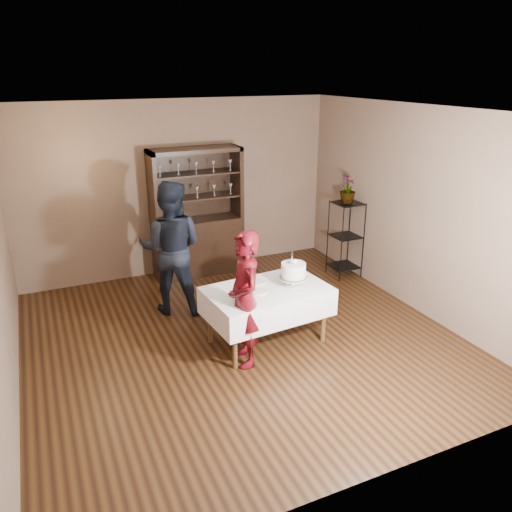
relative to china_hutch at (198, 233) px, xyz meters
The scene contains 13 objects.
floor 2.36m from the china_hutch, 95.08° to the right, with size 5.00×5.00×0.00m, color black.
ceiling 3.04m from the china_hutch, 95.08° to the right, with size 5.00×5.00×0.00m, color silver.
back_wall 0.76m from the china_hutch, 128.88° to the left, with size 5.00×0.02×2.70m, color brown.
wall_right 3.29m from the china_hutch, 44.39° to the right, with size 0.02×5.00×2.70m, color brown.
china_hutch is the anchor object (origin of this frame).
plant_etagere 2.33m from the china_hutch, 26.83° to the right, with size 0.42×0.42×1.20m.
cake_table 2.45m from the china_hutch, 88.77° to the right, with size 1.48×0.99×0.70m.
woman 2.76m from the china_hutch, 97.41° to the right, with size 0.56×0.37×1.54m, color #3D050B.
man 1.38m from the china_hutch, 122.41° to the right, with size 0.87×0.68×1.79m, color black.
cake 2.53m from the china_hutch, 81.62° to the right, with size 0.32×0.32×0.45m.
plate_near 2.50m from the china_hutch, 91.73° to the right, with size 0.18×0.18×0.01m, color beige.
plate_far 2.24m from the china_hutch, 89.44° to the right, with size 0.20×0.20×0.01m, color beige.
potted_plant 2.43m from the china_hutch, 27.34° to the right, with size 0.24×0.24×0.43m, color #436B33.
Camera 1 is at (-2.05, -4.97, 3.11)m, focal length 35.00 mm.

